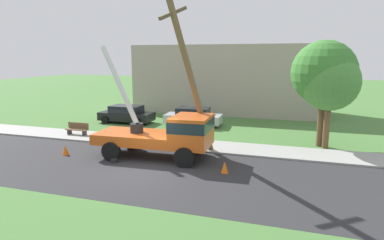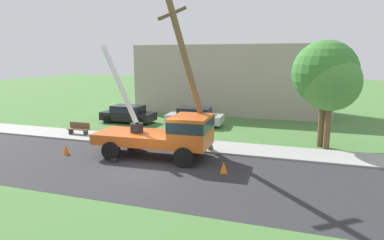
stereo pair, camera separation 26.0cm
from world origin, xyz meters
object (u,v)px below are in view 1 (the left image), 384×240
leaning_utility_pole (191,76)px  park_bench (77,129)px  traffic_cone_behind (65,150)px  parked_sedan_silver (193,117)px  roadside_tree_far (330,82)px  utility_truck (168,132)px  parked_sedan_black (126,114)px  traffic_cone_ahead (225,167)px  roadside_tree_near (324,73)px

leaning_utility_pole → park_bench: bearing=165.0°
traffic_cone_behind → parked_sedan_silver: 10.70m
parked_sedan_silver → traffic_cone_behind: bearing=-113.8°
parked_sedan_silver → roadside_tree_far: roadside_tree_far is taller
utility_truck → traffic_cone_behind: (-5.64, -1.16, -1.13)m
roadside_tree_far → parked_sedan_black: bearing=167.4°
traffic_cone_ahead → parked_sedan_black: 13.89m
utility_truck → traffic_cone_ahead: (3.36, -1.37, -1.13)m
leaning_utility_pole → parked_sedan_silver: size_ratio=1.90×
traffic_cone_ahead → roadside_tree_near: (4.44, 6.45, 4.12)m
traffic_cone_behind → utility_truck: bearing=11.6°
leaning_utility_pole → roadside_tree_near: leaning_utility_pole is taller
traffic_cone_ahead → roadside_tree_near: 8.85m
roadside_tree_near → parked_sedan_black: bearing=168.6°
park_bench → parked_sedan_black: bearing=79.4°
traffic_cone_behind → parked_sedan_black: (-1.21, 9.19, 0.43)m
parked_sedan_black → roadside_tree_near: 15.40m
utility_truck → parked_sedan_black: (-6.85, 8.03, -0.70)m
leaning_utility_pole → parked_sedan_silver: leaning_utility_pole is taller
utility_truck → traffic_cone_behind: size_ratio=12.24×
leaning_utility_pole → traffic_cone_behind: leaning_utility_pole is taller
utility_truck → leaning_utility_pole: bearing=24.6°
parked_sedan_black → parked_sedan_silver: bearing=6.1°
leaning_utility_pole → roadside_tree_far: leaning_utility_pole is taller
utility_truck → roadside_tree_near: 9.78m
leaning_utility_pole → utility_truck: bearing=-155.4°
parked_sedan_black → roadside_tree_near: size_ratio=0.70×
traffic_cone_behind → park_bench: 4.59m
roadside_tree_near → traffic_cone_ahead: bearing=-124.5°
traffic_cone_behind → parked_sedan_silver: bearing=66.2°
traffic_cone_behind → roadside_tree_far: (13.77, 5.85, 3.63)m
leaning_utility_pole → park_bench: leaning_utility_pole is taller
traffic_cone_ahead → parked_sedan_black: (-10.22, 9.40, 0.43)m
leaning_utility_pole → traffic_cone_behind: (-6.73, -1.66, -4.06)m
parked_sedan_silver → park_bench: size_ratio=2.80×
traffic_cone_ahead → parked_sedan_silver: bearing=115.1°
utility_truck → parked_sedan_silver: 8.75m
utility_truck → parked_sedan_silver: (-1.32, 8.62, -0.70)m
traffic_cone_behind → traffic_cone_ahead: bearing=-1.3°
traffic_cone_behind → parked_sedan_silver: size_ratio=0.13×
leaning_utility_pole → roadside_tree_far: size_ratio=1.51×
roadside_tree_near → roadside_tree_far: bearing=-50.6°
roadside_tree_far → traffic_cone_behind: bearing=-157.0°
leaning_utility_pole → parked_sedan_black: leaning_utility_pole is taller
parked_sedan_black → park_bench: (-0.96, -5.15, -0.25)m
utility_truck → leaning_utility_pole: size_ratio=0.81×
roadside_tree_far → park_bench: bearing=-173.5°
traffic_cone_behind → roadside_tree_far: 15.40m
leaning_utility_pole → roadside_tree_near: (6.71, 4.59, 0.06)m
traffic_cone_ahead → park_bench: 11.96m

